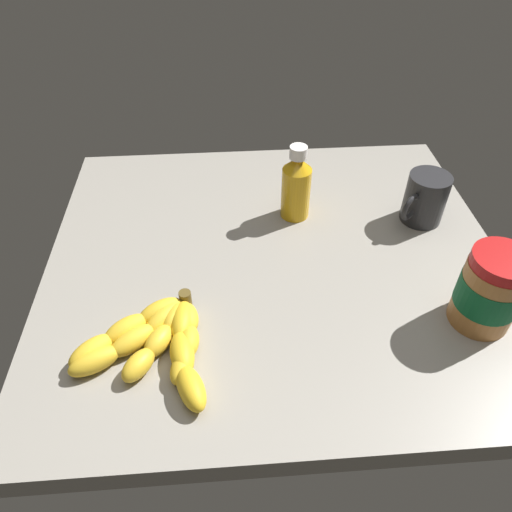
{
  "coord_description": "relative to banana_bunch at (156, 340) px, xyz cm",
  "views": [
    {
      "loc": [
        8.33,
        64.03,
        59.44
      ],
      "look_at": [
        3.83,
        3.82,
        3.92
      ],
      "focal_mm": 33.59,
      "sensor_mm": 36.0,
      "label": 1
    }
  ],
  "objects": [
    {
      "name": "honey_bottle",
      "position": [
        -25.13,
        -31.23,
        5.3
      ],
      "size": [
        5.68,
        5.68,
        15.41
      ],
      "color": "gold",
      "rests_on": "ground_plane"
    },
    {
      "name": "banana_bunch",
      "position": [
        0.0,
        0.0,
        0.0
      ],
      "size": [
        21.59,
        21.89,
        3.57
      ],
      "color": "yellow",
      "rests_on": "ground_plane"
    },
    {
      "name": "peanut_butter_jar",
      "position": [
        -50.72,
        -1.86,
        4.91
      ],
      "size": [
        9.57,
        9.57,
        13.45
      ],
      "color": "#B27238",
      "rests_on": "ground_plane"
    },
    {
      "name": "ground_plane",
      "position": [
        -19.96,
        -18.9,
        -3.73
      ],
      "size": [
        82.62,
        75.79,
        4.07
      ],
      "primitive_type": "cube",
      "color": "gray"
    },
    {
      "name": "coffee_mug",
      "position": [
        -49.83,
        -27.85,
        3.32
      ],
      "size": [
        10.44,
        9.38,
        9.98
      ],
      "color": "#262628",
      "rests_on": "ground_plane"
    }
  ]
}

